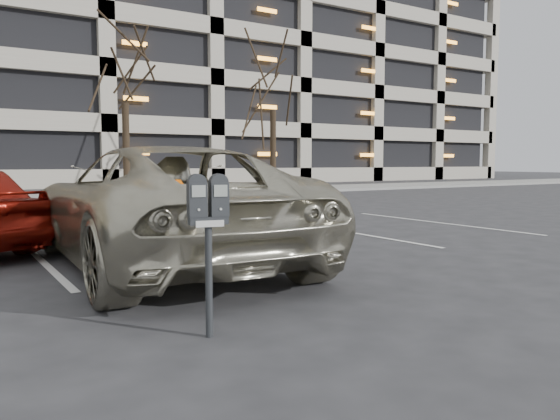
# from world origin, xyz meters

# --- Properties ---
(ground) EXTENTS (140.00, 140.00, 0.00)m
(ground) POSITION_xyz_m (0.00, 0.00, 0.00)
(ground) COLOR #28282B
(ground) RESTS_ON ground
(sidewalk) EXTENTS (80.00, 4.00, 0.12)m
(sidewalk) POSITION_xyz_m (0.00, 16.00, 0.06)
(sidewalk) COLOR gray
(sidewalk) RESTS_ON ground
(stall_lines) EXTENTS (16.90, 5.20, 0.00)m
(stall_lines) POSITION_xyz_m (-1.40, 2.30, 0.01)
(stall_lines) COLOR silver
(stall_lines) RESTS_ON ground
(parking_garage) EXTENTS (52.00, 20.00, 19.00)m
(parking_garage) POSITION_xyz_m (12.00, 33.84, 9.26)
(parking_garage) COLOR black
(parking_garage) RESTS_ON ground
(tree_c) EXTENTS (3.67, 3.67, 8.35)m
(tree_c) POSITION_xyz_m (4.00, 16.00, 6.03)
(tree_c) COLOR black
(tree_c) RESTS_ON ground
(tree_d) EXTENTS (3.74, 3.74, 8.50)m
(tree_d) POSITION_xyz_m (11.00, 16.00, 6.15)
(tree_d) COLOR black
(tree_d) RESTS_ON ground
(parking_meter) EXTENTS (0.34, 0.18, 1.25)m
(parking_meter) POSITION_xyz_m (-0.83, -2.36, 0.96)
(parking_meter) COLOR black
(parking_meter) RESTS_ON ground
(suv_silver) EXTENTS (2.85, 5.76, 1.58)m
(suv_silver) POSITION_xyz_m (-0.05, 0.83, 0.79)
(suv_silver) COLOR #B8B39D
(suv_silver) RESTS_ON ground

